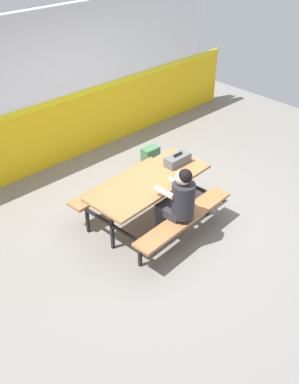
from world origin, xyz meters
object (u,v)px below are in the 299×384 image
toolbox_grey (178,160)px  student_nearer (178,200)px  picnic_table_main (150,191)px  backpack_dark (150,159)px

toolbox_grey → student_nearer: bearing=-135.4°
picnic_table_main → toolbox_grey: (0.60, 0.04, 0.24)m
picnic_table_main → student_nearer: (-0.01, -0.56, 0.13)m
student_nearer → backpack_dark: bearing=57.5°
toolbox_grey → backpack_dark: size_ratio=0.91×
toolbox_grey → backpack_dark: 1.26m
picnic_table_main → student_nearer: student_nearer is taller
picnic_table_main → backpack_dark: picnic_table_main is taller
picnic_table_main → toolbox_grey: toolbox_grey is taller
backpack_dark → toolbox_grey: bearing=-112.6°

